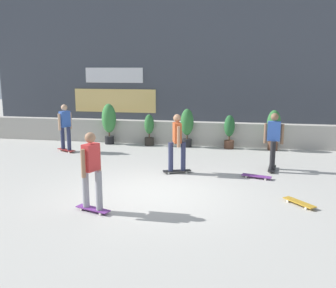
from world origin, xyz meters
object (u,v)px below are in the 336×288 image
potted_plant_3 (229,130)px  skateboard_near_camera (256,176)px  skater_foreground (274,139)px  skater_by_wall_left (177,141)px  potted_plant_0 (109,121)px  potted_plant_4 (274,127)px  potted_plant_2 (187,125)px  skater_mid_plaza (91,168)px  potted_plant_1 (149,129)px  skateboard_aside (299,202)px  skater_far_left (65,126)px

potted_plant_3 → skateboard_near_camera: (0.89, -3.88, -0.62)m
skater_foreground → skater_by_wall_left: size_ratio=1.00×
potted_plant_0 → potted_plant_4: potted_plant_0 is taller
skater_foreground → potted_plant_0: bearing=153.8°
potted_plant_4 → skater_by_wall_left: skater_by_wall_left is taller
potted_plant_0 → skateboard_near_camera: bearing=-34.9°
potted_plant_2 → potted_plant_4: potted_plant_4 is taller
potted_plant_3 → skater_mid_plaza: size_ratio=0.74×
potted_plant_2 → potted_plant_3: 1.59m
potted_plant_1 → potted_plant_3: potted_plant_3 is taller
skater_by_wall_left → skateboard_aside: skater_by_wall_left is taller
potted_plant_0 → skater_foreground: 6.72m
potted_plant_0 → skateboard_near_camera: 6.83m
skater_foreground → skateboard_aside: bearing=-82.4°
potted_plant_2 → potted_plant_3: (1.58, 0.00, -0.16)m
potted_plant_2 → potted_plant_1: bearing=180.0°
potted_plant_1 → potted_plant_4: size_ratio=0.82×
potted_plant_1 → potted_plant_2: bearing=-0.0°
skater_mid_plaza → skateboard_near_camera: bearing=42.8°
skater_foreground → skateboard_aside: size_ratio=2.28×
skater_by_wall_left → potted_plant_2: bearing=93.7°
potted_plant_0 → potted_plant_3: bearing=0.0°
skater_by_wall_left → potted_plant_1: bearing=114.5°
potted_plant_3 → potted_plant_4: (1.58, -0.00, 0.17)m
skater_foreground → skater_mid_plaza: 5.69m
potted_plant_1 → skater_mid_plaza: (0.48, -7.08, 0.30)m
skater_far_left → skater_mid_plaza: size_ratio=1.00×
potted_plant_3 → potted_plant_4: bearing=-0.0°
potted_plant_2 → skateboard_near_camera: (2.47, -3.88, -0.77)m
potted_plant_3 → skater_foreground: (1.36, -2.96, 0.26)m
potted_plant_3 → potted_plant_4: size_ratio=0.85×
skater_by_wall_left → skater_mid_plaza: bearing=-110.4°
skater_mid_plaza → skateboard_near_camera: (3.46, 3.20, -0.88)m
potted_plant_4 → skater_far_left: 7.48m
potted_plant_3 → potted_plant_0: bearing=180.0°
skater_foreground → potted_plant_2: bearing=134.8°
skater_foreground → skater_by_wall_left: same height
potted_plant_4 → skateboard_near_camera: (-0.70, -3.88, -0.79)m
potted_plant_3 → skater_foreground: skater_foreground is taller
potted_plant_1 → skater_far_left: skater_far_left is taller
skateboard_near_camera → potted_plant_4: bearing=79.8°
potted_plant_0 → skater_foreground: skater_foreground is taller
skateboard_aside → skater_foreground: bearing=97.6°
potted_plant_2 → potted_plant_4: bearing=0.0°
potted_plant_0 → potted_plant_2: (3.09, -0.00, -0.09)m
potted_plant_2 → skater_by_wall_left: size_ratio=0.85×
skater_far_left → skateboard_near_camera: (6.60, -2.21, -0.88)m
potted_plant_1 → potted_plant_2: potted_plant_2 is taller
skateboard_aside → skater_by_wall_left: bearing=145.8°
potted_plant_0 → potted_plant_4: 6.25m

